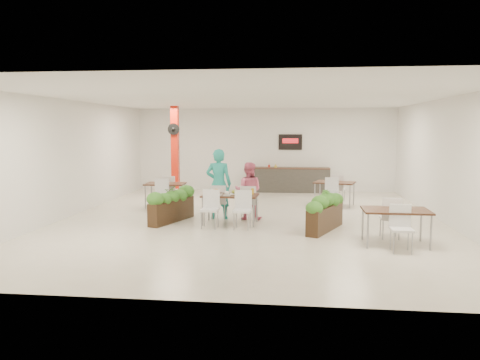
% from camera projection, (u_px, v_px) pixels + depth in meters
% --- Properties ---
extents(ground, '(12.00, 12.00, 0.00)m').
position_uv_depth(ground, '(250.00, 220.00, 12.47)').
color(ground, beige).
rests_on(ground, ground).
extents(room_shell, '(10.10, 12.10, 3.22)m').
position_uv_depth(room_shell, '(251.00, 144.00, 12.25)').
color(room_shell, white).
rests_on(room_shell, ground).
extents(red_column, '(0.40, 0.41, 3.20)m').
position_uv_depth(red_column, '(175.00, 151.00, 16.37)').
color(red_column, red).
rests_on(red_column, ground).
extents(service_counter, '(3.00, 0.64, 2.20)m').
position_uv_depth(service_counter, '(290.00, 179.00, 17.88)').
color(service_counter, '#2E2C29').
rests_on(service_counter, ground).
extents(main_table, '(1.44, 1.67, 0.92)m').
position_uv_depth(main_table, '(230.00, 199.00, 11.87)').
color(main_table, '#331B11').
rests_on(main_table, ground).
extents(diner_man, '(0.71, 0.48, 1.89)m').
position_uv_depth(diner_man, '(219.00, 184.00, 12.53)').
color(diner_man, teal).
rests_on(diner_man, ground).
extents(diner_woman, '(0.77, 0.61, 1.53)m').
position_uv_depth(diner_woman, '(248.00, 191.00, 12.46)').
color(diner_woman, pink).
rests_on(diner_woman, ground).
extents(planter_left, '(0.87, 1.76, 0.95)m').
position_uv_depth(planter_left, '(172.00, 203.00, 12.15)').
color(planter_left, black).
rests_on(planter_left, ground).
extents(planter_right, '(0.98, 1.76, 0.98)m').
position_uv_depth(planter_right, '(325.00, 210.00, 11.10)').
color(planter_right, black).
rests_on(planter_right, ground).
extents(side_table_a, '(1.21, 1.63, 0.92)m').
position_uv_depth(side_table_a, '(165.00, 187.00, 14.37)').
color(side_table_a, '#331B11').
rests_on(side_table_a, ground).
extents(side_table_b, '(1.39, 1.67, 0.92)m').
position_uv_depth(side_table_b, '(335.00, 186.00, 14.73)').
color(side_table_b, '#331B11').
rests_on(side_table_b, ground).
extents(side_table_c, '(1.36, 1.63, 0.92)m').
position_uv_depth(side_table_c, '(396.00, 215.00, 9.71)').
color(side_table_c, '#331B11').
rests_on(side_table_c, ground).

